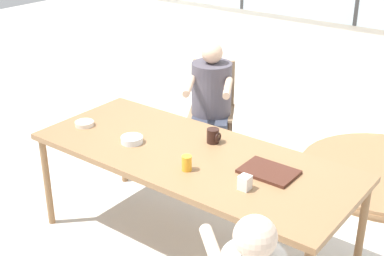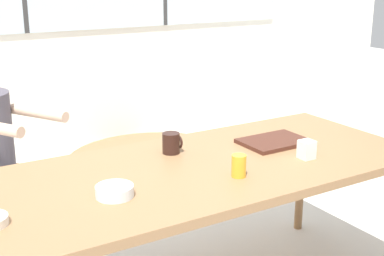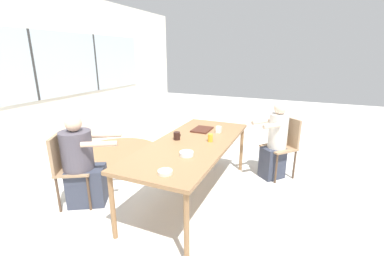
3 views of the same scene
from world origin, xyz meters
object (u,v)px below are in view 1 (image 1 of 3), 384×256
coffee_mug (213,136)px  juice_glass (187,163)px  person_man_blue_shirt (211,112)px  chair_for_man_blue_shirt (213,100)px  milk_carton_small (245,183)px  bowl_white_shallow (84,124)px  bowl_cereal (132,140)px

coffee_mug → juice_glass: size_ratio=1.03×
coffee_mug → juice_glass: 0.42m
person_man_blue_shirt → coffee_mug: size_ratio=11.26×
coffee_mug → chair_for_man_blue_shirt: bearing=125.2°
milk_carton_small → bowl_white_shallow: bearing=177.7°
person_man_blue_shirt → coffee_mug: person_man_blue_shirt is taller
juice_glass → milk_carton_small: 0.40m
chair_for_man_blue_shirt → juice_glass: chair_for_man_blue_shirt is taller
juice_glass → milk_carton_small: (0.40, 0.02, -0.00)m
chair_for_man_blue_shirt → person_man_blue_shirt: bearing=90.0°
bowl_cereal → juice_glass: bearing=-8.5°
bowl_white_shallow → bowl_cereal: size_ratio=0.91×
juice_glass → bowl_cereal: size_ratio=0.65×
person_man_blue_shirt → juice_glass: 1.57m
chair_for_man_blue_shirt → bowl_white_shallow: size_ratio=6.61×
person_man_blue_shirt → bowl_white_shallow: 1.31m
person_man_blue_shirt → milk_carton_small: person_man_blue_shirt is taller
coffee_mug → milk_carton_small: bearing=-38.3°
coffee_mug → bowl_white_shallow: coffee_mug is taller
coffee_mug → juice_glass: (0.09, -0.41, -0.00)m
coffee_mug → milk_carton_small: coffee_mug is taller
juice_glass → milk_carton_small: size_ratio=1.11×
bowl_white_shallow → person_man_blue_shirt: bearing=79.8°
person_man_blue_shirt → bowl_cereal: size_ratio=7.55×
chair_for_man_blue_shirt → milk_carton_small: size_ratio=10.33×
chair_for_man_blue_shirt → bowl_white_shallow: chair_for_man_blue_shirt is taller
chair_for_man_blue_shirt → coffee_mug: bearing=95.3°
person_man_blue_shirt → juice_glass: size_ratio=11.64×
person_man_blue_shirt → bowl_white_shallow: bearing=49.9°
coffee_mug → bowl_white_shallow: 0.96m
juice_glass → chair_for_man_blue_shirt: bearing=119.9°
person_man_blue_shirt → bowl_cereal: person_man_blue_shirt is taller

